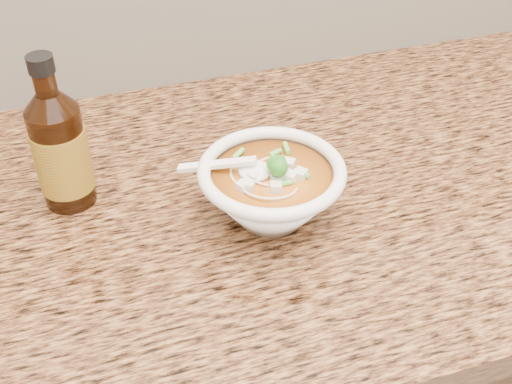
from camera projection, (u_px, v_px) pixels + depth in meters
name	position (u px, v px, depth m)	size (l,w,h in m)	color
cabinet	(299.00, 378.00, 1.17)	(4.00, 0.65, 0.86)	#362010
counter_slab	(313.00, 186.00, 0.89)	(4.00, 0.68, 0.04)	olive
soup_bowl	(271.00, 191.00, 0.78)	(0.20, 0.18, 0.10)	white
hot_sauce_bottle	(61.00, 151.00, 0.79)	(0.08, 0.08, 0.21)	black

